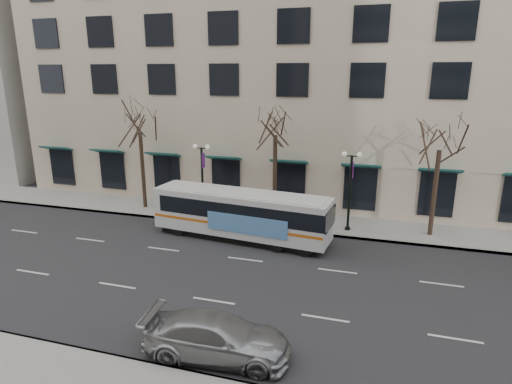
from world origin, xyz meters
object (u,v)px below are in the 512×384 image
at_px(tree_far_mid, 276,120).
at_px(tree_far_right, 441,134).
at_px(lamp_post_left, 202,177).
at_px(lamp_post_right, 350,188).
at_px(tree_far_left, 139,119).
at_px(city_bus, 242,214).
at_px(silver_car, 217,337).

height_order(tree_far_mid, tree_far_right, tree_far_mid).
bearing_deg(tree_far_right, lamp_post_left, -177.71).
relative_size(tree_far_mid, lamp_post_right, 1.64).
bearing_deg(lamp_post_right, lamp_post_left, 180.00).
xyz_separation_m(tree_far_left, tree_far_mid, (10.00, 0.00, 0.21)).
xyz_separation_m(tree_far_mid, lamp_post_left, (-4.99, -0.60, -3.96)).
height_order(city_bus, silver_car, city_bus).
bearing_deg(city_bus, tree_far_right, 24.39).
bearing_deg(tree_far_right, tree_far_left, 180.00).
distance_m(tree_far_left, lamp_post_left, 6.29).
bearing_deg(lamp_post_right, tree_far_left, 177.71).
bearing_deg(tree_far_left, tree_far_mid, 0.00).
distance_m(tree_far_left, tree_far_mid, 10.00).
bearing_deg(silver_car, tree_far_right, -34.62).
distance_m(tree_far_left, lamp_post_right, 15.48).
distance_m(lamp_post_left, city_bus, 5.09).
height_order(tree_far_left, city_bus, tree_far_left).
relative_size(lamp_post_left, lamp_post_right, 1.00).
distance_m(lamp_post_right, city_bus, 6.98).
bearing_deg(lamp_post_left, city_bus, -38.33).
bearing_deg(lamp_post_right, tree_far_right, 6.85).
height_order(tree_far_left, lamp_post_left, tree_far_left).
bearing_deg(tree_far_mid, silver_car, -83.85).
relative_size(tree_far_mid, silver_car, 1.61).
xyz_separation_m(city_bus, silver_car, (2.71, -10.98, -0.86)).
bearing_deg(lamp_post_left, tree_far_right, 2.29).
bearing_deg(silver_car, lamp_post_right, -18.44).
height_order(tree_far_left, tree_far_right, tree_far_left).
height_order(tree_far_mid, lamp_post_right, tree_far_mid).
bearing_deg(silver_car, tree_far_left, 33.65).
bearing_deg(tree_far_mid, tree_far_left, -180.00).
xyz_separation_m(tree_far_mid, city_bus, (-1.13, -3.65, -5.27)).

